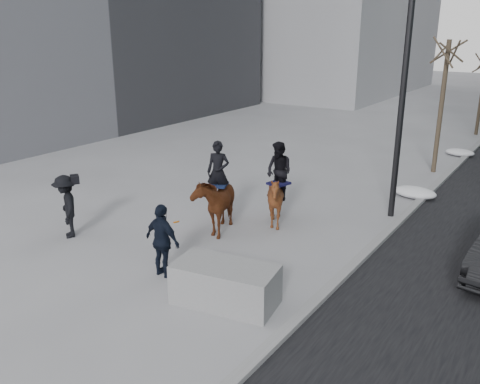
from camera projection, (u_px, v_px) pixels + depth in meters
The scene contains 10 objects.
ground at pixel (213, 262), 12.58m from camera, with size 120.00×120.00×0.00m, color gray.
curb at pixel (440, 182), 18.82m from camera, with size 0.25×90.00×0.12m, color gray.
planter at pixel (225, 284), 10.61m from camera, with size 2.15×1.08×0.86m, color gray.
tree_near at pixel (442, 101), 19.42m from camera, with size 1.20×1.20×5.65m, color #3A2C22, non-canonical shape.
mounted_left at pixel (216, 198), 14.28m from camera, with size 1.57×2.17×2.56m.
mounted_right at pixel (276, 194), 14.52m from camera, with size 1.62×1.74×2.47m.
feeder at pixel (163, 241), 11.64m from camera, with size 1.06×0.90×1.75m.
camera_crew at pixel (66, 206), 13.83m from camera, with size 1.30×1.18×1.75m.
lamppost at pixel (407, 47), 14.04m from camera, with size 0.25×0.88×9.09m.
snow_piles at pixel (435, 174), 19.36m from camera, with size 1.43×7.81×0.36m.
Camera 1 is at (6.95, -9.06, 5.59)m, focal length 38.00 mm.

